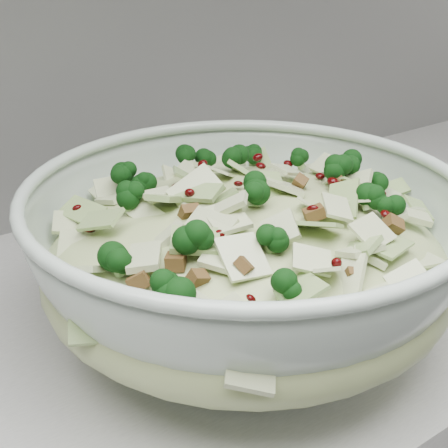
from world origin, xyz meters
The scene contains 2 objects.
mixing_bowl centered at (0.12, 1.60, 0.99)m, with size 0.51×0.51×0.17m.
salad centered at (0.12, 1.60, 1.01)m, with size 0.48×0.48×0.17m.
Camera 1 is at (-0.19, 1.19, 1.27)m, focal length 50.00 mm.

